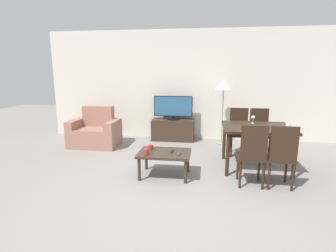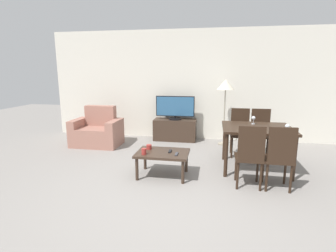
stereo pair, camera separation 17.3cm
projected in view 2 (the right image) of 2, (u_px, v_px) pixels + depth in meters
name	position (u px, v px, depth m)	size (l,w,h in m)	color
ground_plane	(173.00, 198.00, 3.56)	(18.00, 18.00, 0.00)	gray
wall_back	(194.00, 85.00, 6.52)	(7.40, 0.06, 2.70)	silver
armchair	(97.00, 132.00, 6.09)	(1.08, 0.72, 0.90)	#9E6B5B
tv_stand	(175.00, 130.00, 6.53)	(1.04, 0.44, 0.52)	#38281E
tv	(175.00, 108.00, 6.42)	(0.95, 0.32, 0.58)	black
coffee_table	(163.00, 155.00, 4.26)	(0.84, 0.60, 0.41)	#38281E
dining_table	(257.00, 132.00, 4.49)	(1.16, 0.98, 0.76)	black
dining_chair_near	(250.00, 154.00, 3.78)	(0.40, 0.40, 0.95)	black
dining_chair_far	(261.00, 131.00, 5.26)	(0.40, 0.40, 0.95)	black
dining_chair_near_right	(279.00, 155.00, 3.71)	(0.40, 0.40, 0.95)	black
dining_chair_far_left	(240.00, 130.00, 5.33)	(0.40, 0.40, 0.95)	black
floor_lamp	(226.00, 87.00, 5.93)	(0.40, 0.40, 1.52)	gray
remote_primary	(170.00, 151.00, 4.26)	(0.04, 0.15, 0.02)	black
remote_secondary	(176.00, 154.00, 4.12)	(0.04, 0.15, 0.02)	#38383D
cup_white_near	(144.00, 151.00, 4.12)	(0.08, 0.08, 0.10)	maroon
cup_colored_far	(149.00, 147.00, 4.40)	(0.09, 0.09, 0.08)	maroon
wine_glass_left	(253.00, 118.00, 4.70)	(0.07, 0.07, 0.15)	silver
wine_glass_center	(287.00, 127.00, 3.99)	(0.07, 0.07, 0.15)	silver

